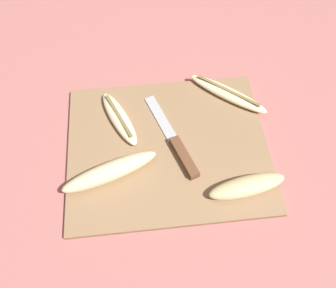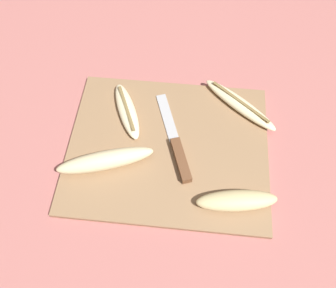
{
  "view_description": "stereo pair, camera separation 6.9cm",
  "coord_description": "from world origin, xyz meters",
  "views": [
    {
      "loc": [
        -0.04,
        -0.33,
        0.62
      ],
      "look_at": [
        0.0,
        0.0,
        0.02
      ],
      "focal_mm": 35.0,
      "sensor_mm": 36.0,
      "label": 1
    },
    {
      "loc": [
        0.03,
        -0.33,
        0.62
      ],
      "look_at": [
        0.0,
        0.0,
        0.02
      ],
      "focal_mm": 35.0,
      "sensor_mm": 36.0,
      "label": 2
    }
  ],
  "objects": [
    {
      "name": "banana_mellow_near",
      "position": [
        0.14,
        -0.11,
        0.03
      ],
      "size": [
        0.16,
        0.06,
        0.03
      ],
      "rotation": [
        0.0,
        0.0,
        1.72
      ],
      "color": "beige",
      "rests_on": "cutting_board"
    },
    {
      "name": "banana_pale_long",
      "position": [
        0.15,
        0.12,
        0.02
      ],
      "size": [
        0.18,
        0.15,
        0.02
      ],
      "rotation": [
        0.0,
        0.0,
        0.9
      ],
      "color": "beige",
      "rests_on": "cutting_board"
    },
    {
      "name": "banana_bright_far",
      "position": [
        -0.1,
        0.08,
        0.02
      ],
      "size": [
        0.1,
        0.16,
        0.02
      ],
      "rotation": [
        0.0,
        0.0,
        0.42
      ],
      "color": "beige",
      "rests_on": "cutting_board"
    },
    {
      "name": "ground_plane",
      "position": [
        0.0,
        0.0,
        0.0
      ],
      "size": [
        4.0,
        4.0,
        0.0
      ],
      "primitive_type": "plane",
      "color": "#B76B66"
    },
    {
      "name": "banana_cream_curved",
      "position": [
        -0.12,
        -0.05,
        0.03
      ],
      "size": [
        0.2,
        0.1,
        0.04
      ],
      "rotation": [
        0.0,
        0.0,
        5.04
      ],
      "color": "beige",
      "rests_on": "cutting_board"
    },
    {
      "name": "knife",
      "position": [
        0.02,
        -0.01,
        0.02
      ],
      "size": [
        0.1,
        0.22,
        0.02
      ],
      "rotation": [
        0.0,
        0.0,
        0.35
      ],
      "color": "brown",
      "rests_on": "cutting_board"
    },
    {
      "name": "cutting_board",
      "position": [
        0.0,
        0.0,
        0.01
      ],
      "size": [
        0.42,
        0.34,
        0.01
      ],
      "color": "#997551",
      "rests_on": "ground_plane"
    }
  ]
}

